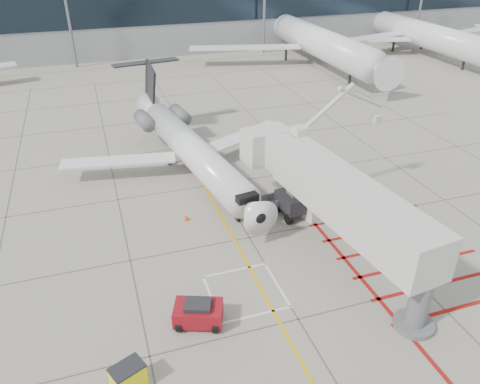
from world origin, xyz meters
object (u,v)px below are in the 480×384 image
object	(u,v)px
regional_jet	(201,144)
pushback_tug	(198,312)
spill_bin	(128,376)
jet_bridge	(348,209)

from	to	relation	value
regional_jet	pushback_tug	world-z (taller)	regional_jet
pushback_tug	spill_bin	xyz separation A→B (m)	(-3.98, -2.84, -0.11)
regional_jet	jet_bridge	size ratio (longest dim) A/B	1.46
regional_jet	pushback_tug	bearing A→B (deg)	-113.76
regional_jet	pushback_tug	size ratio (longest dim) A/B	10.68
jet_bridge	spill_bin	size ratio (longest dim) A/B	12.74
regional_jet	spill_bin	world-z (taller)	regional_jet
regional_jet	spill_bin	bearing A→B (deg)	-122.82
jet_bridge	regional_jet	bearing A→B (deg)	108.03
regional_jet	spill_bin	xyz separation A→B (m)	(-8.08, -17.91, -2.92)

